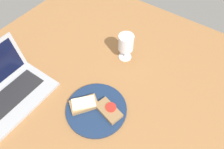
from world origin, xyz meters
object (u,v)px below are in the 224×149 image
object	(u,v)px
laptop	(4,91)
sandwich_with_tomato	(109,110)
plate	(96,109)
sandwich_with_cheese	(84,104)
wine_glass	(126,44)

from	to	relation	value
laptop	sandwich_with_tomato	bearing A→B (deg)	-65.16
plate	laptop	distance (cm)	40.34
plate	laptop	bearing A→B (deg)	115.39
sandwich_with_cheese	laptop	bearing A→B (deg)	116.25
sandwich_with_tomato	wine_glass	world-z (taller)	wine_glass
plate	sandwich_with_tomato	distance (cm)	5.68
sandwich_with_tomato	laptop	xyz separation A→B (cm)	(-19.17, 41.41, 1.99)
sandwich_with_cheese	wine_glass	xyz separation A→B (cm)	(34.12, 1.58, 6.99)
wine_glass	sandwich_with_tomato	bearing A→B (deg)	-158.79
sandwich_with_cheese	laptop	xyz separation A→B (cm)	(-15.39, 31.21, 1.77)
wine_glass	laptop	size ratio (longest dim) A/B	0.40
laptop	wine_glass	bearing A→B (deg)	-30.90
laptop	sandwich_with_cheese	bearing A→B (deg)	-63.75
sandwich_with_tomato	laptop	size ratio (longest dim) A/B	0.35
sandwich_with_tomato	plate	bearing A→B (deg)	110.79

